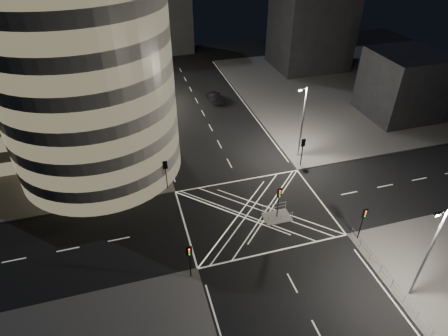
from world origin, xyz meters
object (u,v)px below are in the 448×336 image
object	(u,v)px
traffic_signal_nr	(363,218)
sedan	(215,97)
central_island	(277,217)
traffic_signal_nl	(189,256)
street_lamp_left_near	(152,130)
street_lamp_right_near	(428,252)
traffic_signal_island	(279,197)
street_lamp_right_far	(302,121)
street_lamp_left_far	(138,76)
traffic_signal_fr	(303,147)
traffic_signal_fl	(166,170)

from	to	relation	value
traffic_signal_nr	sedan	distance (m)	36.17
central_island	sedan	xyz separation A→B (m)	(1.00, 30.34, 0.70)
traffic_signal_nl	street_lamp_left_near	distance (m)	18.99
central_island	street_lamp_right_near	xyz separation A→B (m)	(7.44, -12.50, 5.47)
traffic_signal_nl	traffic_signal_island	size ratio (longest dim) A/B	1.00
traffic_signal_nl	street_lamp_right_far	xyz separation A→B (m)	(18.24, 15.80, 2.63)
traffic_signal_island	street_lamp_right_far	xyz separation A→B (m)	(7.44, 10.50, 2.63)
central_island	street_lamp_left_far	bearing A→B (deg)	109.95
traffic_signal_fr	street_lamp_left_near	bearing A→B (deg)	164.08
traffic_signal_fr	street_lamp_right_far	distance (m)	3.48
traffic_signal_fr	street_lamp_right_near	xyz separation A→B (m)	(0.64, -20.80, 2.63)
traffic_signal_nr	traffic_signal_island	xyz separation A→B (m)	(-6.80, 5.30, 0.00)
traffic_signal_nr	street_lamp_right_near	size ratio (longest dim) A/B	0.40
street_lamp_left_far	street_lamp_right_far	world-z (taller)	same
traffic_signal_nl	traffic_signal_fr	size ratio (longest dim) A/B	1.00
street_lamp_left_far	sedan	distance (m)	13.37
street_lamp_right_near	street_lamp_left_near	bearing A→B (deg)	125.97
traffic_signal_island	traffic_signal_nr	bearing A→B (deg)	-37.93
traffic_signal_nr	street_lamp_left_far	xyz separation A→B (m)	(-18.24, 36.80, 2.63)
street_lamp_left_near	street_lamp_right_near	distance (m)	32.13
traffic_signal_island	traffic_signal_nl	bearing A→B (deg)	-153.86
street_lamp_left_near	sedan	distance (m)	21.47
street_lamp_right_near	sedan	bearing A→B (deg)	98.54
street_lamp_right_near	sedan	size ratio (longest dim) A/B	2.13
street_lamp_right_near	traffic_signal_fl	bearing A→B (deg)	131.24
street_lamp_right_far	street_lamp_right_near	xyz separation A→B (m)	(0.00, -23.00, 0.00)
traffic_signal_fr	street_lamp_left_far	world-z (taller)	street_lamp_left_far
traffic_signal_fr	street_lamp_left_far	bearing A→B (deg)	128.17
traffic_signal_nl	traffic_signal_island	bearing A→B (deg)	26.14
traffic_signal_nr	street_lamp_left_far	world-z (taller)	street_lamp_left_far
street_lamp_left_far	traffic_signal_island	bearing A→B (deg)	-70.05
traffic_signal_nr	street_lamp_right_near	world-z (taller)	street_lamp_right_near
traffic_signal_island	street_lamp_left_far	distance (m)	33.61
traffic_signal_island	street_lamp_right_near	xyz separation A→B (m)	(7.44, -12.50, 2.63)
traffic_signal_island	sedan	xyz separation A→B (m)	(1.00, 30.34, -2.14)
traffic_signal_fl	street_lamp_right_near	xyz separation A→B (m)	(18.24, -20.80, 2.63)
sedan	central_island	bearing A→B (deg)	82.04
traffic_signal_nl	street_lamp_right_far	distance (m)	24.27
traffic_signal_fl	sedan	bearing A→B (deg)	61.84
traffic_signal_fl	sedan	size ratio (longest dim) A/B	0.85
street_lamp_left_near	street_lamp_left_far	distance (m)	18.00
traffic_signal_fr	central_island	bearing A→B (deg)	-129.33
street_lamp_left_near	street_lamp_left_far	world-z (taller)	same
traffic_signal_nl	traffic_signal_fl	bearing A→B (deg)	90.00
traffic_signal_nr	street_lamp_right_near	bearing A→B (deg)	-84.96
traffic_signal_island	street_lamp_right_far	bearing A→B (deg)	54.70
street_lamp_left_near	street_lamp_right_near	world-z (taller)	same
street_lamp_right_far	traffic_signal_fr	bearing A→B (deg)	-106.11
traffic_signal_island	sedan	bearing A→B (deg)	88.12
traffic_signal_nl	street_lamp_right_far	bearing A→B (deg)	40.91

